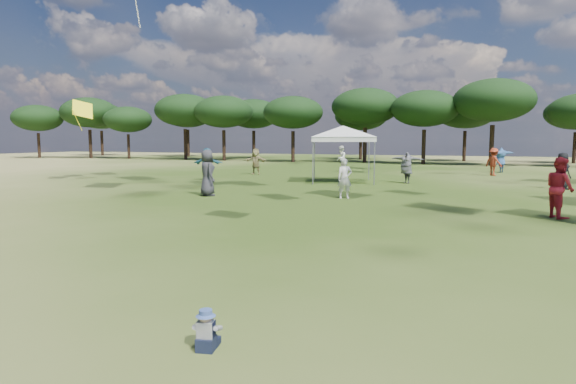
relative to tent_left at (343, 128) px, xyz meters
name	(u,v)px	position (x,y,z in m)	size (l,w,h in m)	color
tree_line	(482,106)	(7.02, 24.31, 2.54)	(108.78, 17.63, 7.77)	black
tent_left	(343,128)	(0.00, 0.00, 0.00)	(6.32, 6.32, 3.31)	gray
toddler	(207,332)	(4.01, -20.69, -2.69)	(0.33, 0.36, 0.45)	black
festival_crowd	(431,167)	(4.46, 1.18, -2.02)	(29.46, 22.27, 1.88)	#AE1D29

